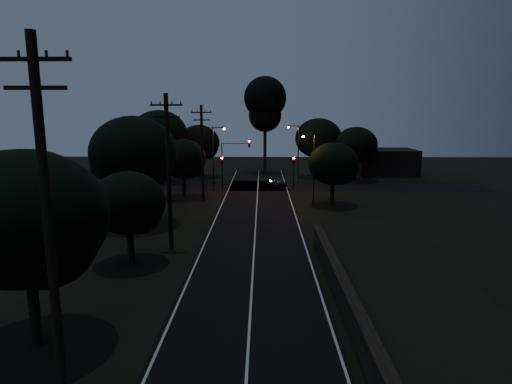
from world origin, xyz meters
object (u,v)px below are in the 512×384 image
object	(u,v)px
signal_mast	(235,155)
streetlight_b	(297,150)
utility_pole_near	(48,227)
signal_left	(222,167)
streetlight_a	(215,154)
car	(278,183)
tall_pine	(265,104)
signal_right	(294,167)
utility_pole_mid	(169,170)
streetlight_c	(312,164)
utility_pole_far	(202,152)

from	to	relation	value
signal_mast	streetlight_b	size ratio (longest dim) A/B	0.78
utility_pole_near	signal_left	size ratio (longest dim) A/B	2.93
streetlight_a	car	bearing A→B (deg)	17.71
tall_pine	car	world-z (taller)	tall_pine
signal_right	streetlight_b	xyz separation A→B (m)	(0.71, 4.01, 1.80)
signal_right	utility_pole_mid	bearing A→B (deg)	-112.99
utility_pole_near	utility_pole_mid	size ratio (longest dim) A/B	1.09
utility_pole_near	tall_pine	size ratio (longest dim) A/B	0.78
utility_pole_mid	signal_left	distance (m)	25.19
signal_left	streetlight_c	size ratio (longest dim) A/B	0.55
tall_pine	signal_mast	distance (m)	16.92
streetlight_a	streetlight_b	size ratio (longest dim) A/B	1.00
utility_pole_far	streetlight_c	distance (m)	12.05
utility_pole_far	signal_mast	bearing A→B (deg)	68.89
streetlight_b	streetlight_c	world-z (taller)	streetlight_b
utility_pole_mid	streetlight_a	size ratio (longest dim) A/B	1.38
utility_pole_mid	signal_left	world-z (taller)	utility_pole_mid
utility_pole_mid	tall_pine	bearing A→B (deg)	80.07
utility_pole_mid	tall_pine	size ratio (longest dim) A/B	0.72
utility_pole_near	signal_right	bearing A→B (deg)	75.83
utility_pole_mid	car	world-z (taller)	utility_pole_mid
utility_pole_far	streetlight_a	distance (m)	6.10
signal_left	utility_pole_mid	bearing A→B (deg)	-93.21
streetlight_a	car	world-z (taller)	streetlight_a
signal_left	signal_mast	distance (m)	2.26
utility_pole_mid	signal_right	xyz separation A→B (m)	(10.60, 24.99, -2.90)
utility_pole_mid	signal_left	xyz separation A→B (m)	(1.40, 24.99, -2.90)
streetlight_b	streetlight_c	distance (m)	14.01
streetlight_b	streetlight_c	bearing A→B (deg)	-87.86
signal_mast	streetlight_b	distance (m)	9.15
streetlight_a	streetlight_c	size ratio (longest dim) A/B	1.07
signal_mast	signal_right	bearing A→B (deg)	-0.03
signal_right	streetlight_c	distance (m)	10.18
utility_pole_far	signal_left	distance (m)	8.53
utility_pole_mid	signal_right	size ratio (longest dim) A/B	2.68
tall_pine	streetlight_c	bearing A→B (deg)	-79.07
tall_pine	signal_right	size ratio (longest dim) A/B	3.75
utility_pole_near	signal_right	size ratio (longest dim) A/B	2.93
utility_pole_near	utility_pole_mid	bearing A→B (deg)	90.00
tall_pine	streetlight_c	world-z (taller)	tall_pine
utility_pole_near	streetlight_c	xyz separation A→B (m)	(11.83, 32.00, -1.89)
signal_left	signal_right	distance (m)	9.20
signal_right	streetlight_a	world-z (taller)	streetlight_a
utility_pole_far	signal_mast	xyz separation A→B (m)	(3.09, 7.99, -1.15)
utility_pole_near	car	xyz separation A→B (m)	(8.68, 42.55, -5.61)
utility_pole_near	streetlight_c	distance (m)	34.17
streetlight_b	streetlight_a	bearing A→B (deg)	-150.52
utility_pole_mid	streetlight_c	xyz separation A→B (m)	(11.83, 15.00, -1.39)
streetlight_a	streetlight_b	distance (m)	12.19
utility_pole_far	streetlight_a	bearing A→B (deg)	83.41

